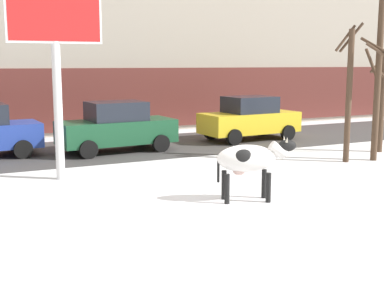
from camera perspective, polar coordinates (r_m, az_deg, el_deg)
ground_plane at (r=11.86m, az=1.53°, el=-6.59°), size 120.00×120.00×0.00m
road_strip at (r=19.26m, az=-9.45°, el=-0.58°), size 60.00×5.60×0.01m
cow_holstein at (r=11.81m, az=6.47°, el=-1.73°), size 1.93×1.01×1.54m
billboard at (r=14.31m, az=-15.32°, el=13.23°), size 2.53×0.30×5.56m
car_darkgreen_sedan at (r=18.60m, az=-8.54°, el=1.91°), size 4.31×2.20×1.84m
car_yellow_sedan at (r=21.42m, az=6.54°, el=2.89°), size 4.31×2.20×1.84m
bare_tree_left_lot at (r=19.47m, az=20.68°, el=5.14°), size 1.19×1.26×3.76m
bare_tree_right_lot at (r=17.61m, az=20.34°, el=7.18°), size 0.99×1.03×5.42m
bare_tree_far_back at (r=17.11m, az=17.35°, el=5.74°), size 0.86×0.63×4.52m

